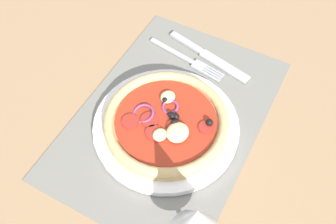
% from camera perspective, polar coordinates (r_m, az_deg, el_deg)
% --- Properties ---
extents(ground_plane, '(1.90, 1.40, 0.02)m').
position_cam_1_polar(ground_plane, '(0.74, 0.31, -1.28)').
color(ground_plane, '#9E7A56').
extents(placemat, '(0.46, 0.32, 0.00)m').
position_cam_1_polar(placemat, '(0.73, 0.32, -0.67)').
color(placemat, slate).
rests_on(placemat, ground_plane).
extents(plate, '(0.26, 0.26, 0.01)m').
position_cam_1_polar(plate, '(0.70, -0.28, -2.17)').
color(plate, white).
rests_on(plate, placemat).
extents(pizza, '(0.22, 0.22, 0.03)m').
position_cam_1_polar(pizza, '(0.69, -0.27, -1.39)').
color(pizza, tan).
rests_on(pizza, plate).
extents(fork, '(0.04, 0.18, 0.00)m').
position_cam_1_polar(fork, '(0.81, 3.17, 7.57)').
color(fork, '#B2B5BA').
rests_on(fork, placemat).
extents(knife, '(0.06, 0.20, 0.01)m').
position_cam_1_polar(knife, '(0.82, 6.06, 8.12)').
color(knife, '#B2B5BA').
rests_on(knife, placemat).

